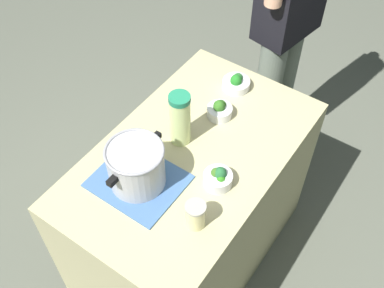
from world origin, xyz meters
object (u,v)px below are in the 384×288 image
cooking_pot (136,165)px  mason_jar (195,215)px  broccoli_bowl_center (218,178)px  person_cook (286,27)px  lemonade_pitcher (180,119)px  broccoli_bowl_back (220,110)px  broccoli_bowl_front (236,83)px

cooking_pot → mason_jar: cooking_pot is taller
broccoli_bowl_center → person_cook: 1.00m
lemonade_pitcher → mason_jar: 0.41m
broccoli_bowl_back → person_cook: person_cook is taller
mason_jar → broccoli_bowl_center: size_ratio=0.99×
mason_jar → broccoli_bowl_back: size_ratio=1.02×
lemonade_pitcher → broccoli_bowl_center: lemonade_pitcher is taller
mason_jar → broccoli_bowl_front: bearing=20.0°
broccoli_bowl_front → broccoli_bowl_back: 0.20m
cooking_pot → broccoli_bowl_center: (0.17, -0.26, -0.07)m
mason_jar → broccoli_bowl_center: 0.20m
cooking_pot → lemonade_pitcher: 0.27m
lemonade_pitcher → cooking_pot: bearing=178.6°
lemonade_pitcher → mason_jar: bearing=-136.7°
broccoli_bowl_center → cooking_pot: bearing=123.7°
broccoli_bowl_front → mason_jar: bearing=-160.0°
broccoli_bowl_front → person_cook: bearing=-0.7°
lemonade_pitcher → person_cook: bearing=-2.0°
person_cook → mason_jar: bearing=-168.0°
cooking_pot → mason_jar: bearing=-95.1°
broccoli_bowl_front → broccoli_bowl_back: size_ratio=1.14×
lemonade_pitcher → broccoli_bowl_back: 0.24m
cooking_pot → person_cook: (1.15, -0.04, -0.04)m
broccoli_bowl_center → person_cook: person_cook is taller
broccoli_bowl_front → broccoli_bowl_back: broccoli_bowl_back is taller
broccoli_bowl_front → person_cook: (0.47, -0.01, 0.03)m
broccoli_bowl_back → person_cook: bearing=2.3°
broccoli_bowl_center → broccoli_bowl_back: size_ratio=1.03×
cooking_pot → broccoli_bowl_center: cooking_pot is taller
lemonade_pitcher → person_cook: 0.88m
mason_jar → person_cook: size_ratio=0.07×
cooking_pot → broccoli_bowl_front: cooking_pot is taller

